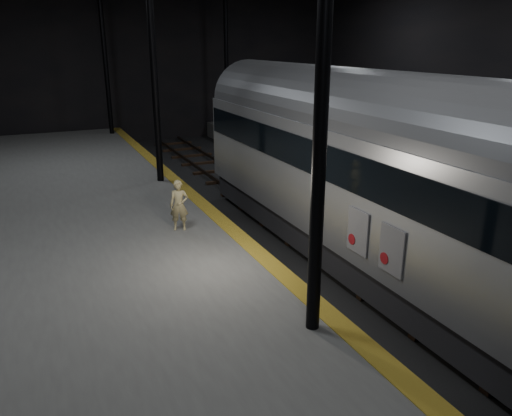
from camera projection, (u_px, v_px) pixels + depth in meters
ground at (352, 262)px, 15.09m from camera, size 44.00×44.00×0.00m
platform_left at (93, 297)px, 11.98m from camera, size 9.00×43.80×1.00m
tactile_strip at (254, 249)px, 13.49m from camera, size 0.50×43.80×0.01m
track at (352, 260)px, 15.07m from camera, size 2.40×43.00×0.24m
train at (419, 184)px, 12.01m from camera, size 3.10×20.72×5.54m
woman at (179, 205)px, 14.68m from camera, size 0.64×0.53×1.51m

